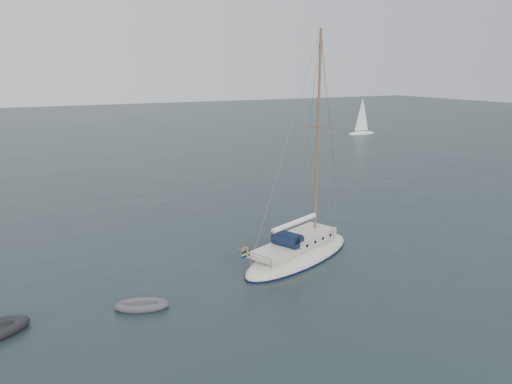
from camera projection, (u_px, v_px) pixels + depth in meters
name	position (u px, v px, depth m)	size (l,w,h in m)	color
ground	(250.00, 272.00, 30.26)	(300.00, 300.00, 0.00)	black
sailboat	(299.00, 242.00, 32.13)	(10.57, 3.16, 15.06)	#EEE3CE
dinghy	(142.00, 305.00, 25.63)	(2.80, 1.26, 0.40)	#4D4E52
distant_yacht_b	(362.00, 117.00, 92.73)	(5.65, 3.01, 7.49)	white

